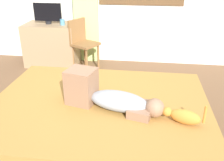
# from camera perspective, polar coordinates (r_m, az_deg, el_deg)

# --- Properties ---
(ground_plane) EXTENTS (16.00, 16.00, 0.00)m
(ground_plane) POSITION_cam_1_polar(r_m,az_deg,el_deg) (2.73, -3.64, -13.78)
(ground_plane) COLOR brown
(bed) EXTENTS (2.20, 1.74, 0.45)m
(bed) POSITION_cam_1_polar(r_m,az_deg,el_deg) (2.64, -2.77, -9.21)
(bed) COLOR #997A56
(bed) RESTS_ON ground
(person_lying) EXTENTS (0.94, 0.45, 0.34)m
(person_lying) POSITION_cam_1_polar(r_m,az_deg,el_deg) (2.38, -0.72, -3.57)
(person_lying) COLOR #8C939E
(person_lying) RESTS_ON bed
(cat) EXTENTS (0.35, 0.19, 0.21)m
(cat) POSITION_cam_1_polar(r_m,az_deg,el_deg) (2.26, 15.59, -7.67)
(cat) COLOR #C67A2D
(cat) RESTS_ON bed
(desk) EXTENTS (0.90, 0.56, 0.74)m
(desk) POSITION_cam_1_polar(r_m,az_deg,el_deg) (4.73, -13.23, 7.83)
(desk) COLOR #997A56
(desk) RESTS_ON ground
(tv_monitor) EXTENTS (0.48, 0.10, 0.35)m
(tv_monitor) POSITION_cam_1_polar(r_m,az_deg,el_deg) (4.61, -14.20, 14.39)
(tv_monitor) COLOR black
(tv_monitor) RESTS_ON desk
(cup) EXTENTS (0.08, 0.08, 0.10)m
(cup) POSITION_cam_1_polar(r_m,az_deg,el_deg) (4.49, -11.03, 12.69)
(cup) COLOR teal
(cup) RESTS_ON desk
(chair_by_desk) EXTENTS (0.51, 0.51, 0.86)m
(chair_by_desk) POSITION_cam_1_polar(r_m,az_deg,el_deg) (4.36, -6.74, 8.81)
(chair_by_desk) COLOR brown
(chair_by_desk) RESTS_ON ground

